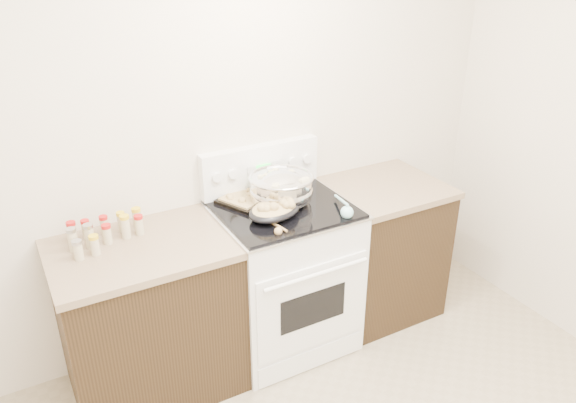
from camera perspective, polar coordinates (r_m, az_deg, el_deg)
room_shell at (r=1.65m, az=12.54°, el=1.33°), size 4.10×3.60×2.75m
counter_left at (r=3.22m, az=-13.83°, el=-11.40°), size 0.93×0.67×0.92m
counter_right at (r=3.81m, az=9.23°, el=-4.63°), size 0.73×0.67×0.92m
kitchen_range at (r=3.44m, az=-0.44°, el=-7.32°), size 0.78×0.73×1.22m
mixing_bowl at (r=3.23m, az=-0.69°, el=1.26°), size 0.43×0.43×0.22m
roasting_pan at (r=3.08m, az=-1.33°, el=-0.77°), size 0.39×0.33×0.11m
baking_sheet at (r=3.31m, az=-3.77°, el=0.58°), size 0.44×0.39×0.06m
wooden_spoon at (r=2.97m, az=-1.23°, el=-2.72°), size 0.07×0.25×0.04m
blue_ladle at (r=3.12m, az=5.93°, el=-0.93°), size 0.11×0.26×0.09m
spice_jars at (r=3.03m, az=-18.33°, el=-2.93°), size 0.40×0.24×0.13m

